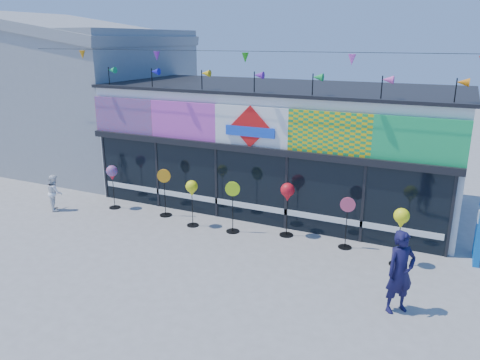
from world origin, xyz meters
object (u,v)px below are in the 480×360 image
Objects in this scene: spinner_3 at (233,206)px; child at (55,192)px; spinner_6 at (401,220)px; spinner_0 at (112,174)px; spinner_5 at (347,221)px; adult_man at (400,272)px; spinner_4 at (287,194)px; spinner_1 at (165,191)px; spinner_2 at (192,190)px.

child is at bearing -172.35° from spinner_3.
spinner_6 is at bearing -134.93° from child.
spinner_0 is 1.24× the size of child.
adult_man reaches higher than spinner_5.
spinner_0 is 6.21m from spinner_4.
spinner_3 is (2.62, -0.27, -0.00)m from spinner_1.
child is (-6.35, -0.85, -0.23)m from spinner_3.
adult_man is 11.55m from child.
adult_man is at bearing -82.53° from spinner_6.
adult_man reaches higher than child.
spinner_2 is 2.97m from spinner_4.
spinner_4 reaches higher than spinner_6.
adult_man is (1.75, -2.68, 0.13)m from spinner_5.
spinner_6 is 0.85× the size of adult_man.
child is at bearing -170.75° from spinner_4.
spinner_4 is at bearing 2.90° from spinner_0.
spinner_1 is at bearing 163.65° from spinner_2.
spinner_6 is at bearing -9.85° from spinner_4.
spinner_1 is at bearing -121.93° from child.
adult_man is (6.45, -2.24, -0.27)m from spinner_2.
spinner_2 is at bearing -16.35° from spinner_1.
spinner_5 is 0.81× the size of adult_man.
spinner_1 is 1.36m from spinner_2.
spinner_0 is 3.29m from spinner_2.
spinner_4 is at bearing 15.58° from spinner_3.
spinner_2 is 0.91× the size of spinner_4.
spinner_5 is at bearing 1.53° from spinner_0.
spinner_3 is 6.41m from child.
adult_man is 1.50× the size of child.
spinner_3 is (4.63, -0.12, -0.38)m from spinner_0.
adult_man is (9.74, -2.47, -0.30)m from spinner_0.
spinner_6 is (3.24, -0.56, -0.06)m from spinner_4.
spinner_0 is at bearing -178.47° from spinner_5.
adult_man reaches higher than spinner_6.
spinner_1 is at bearing -179.34° from spinner_5.
spinner_1 is 1.00× the size of spinner_3.
spinner_2 is 4.74m from spinner_5.
spinner_1 reaches higher than child.
spinner_2 is 0.95× the size of spinner_6.
spinner_3 reaches higher than spinner_5.
adult_man is at bearing -146.09° from child.
spinner_3 is at bearing 4.40° from spinner_2.
spinner_5 is at bearing -3.23° from spinner_4.
spinner_1 is at bearing 174.15° from spinner_3.
spinner_2 is (1.27, -0.37, 0.34)m from spinner_1.
spinner_6 reaches higher than child.
spinner_1 reaches higher than spinner_6.
spinner_2 is at bearing 117.40° from adult_man.
spinner_3 is 5.62m from adult_man.
spinner_1 is at bearing 117.86° from adult_man.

